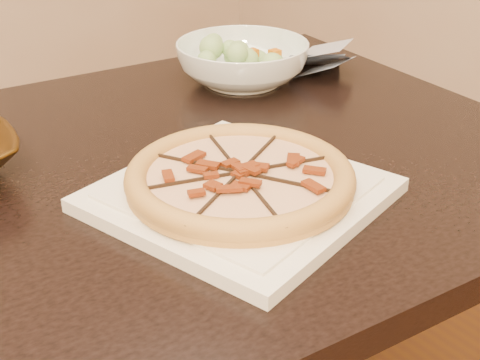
{
  "coord_description": "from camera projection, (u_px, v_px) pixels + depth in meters",
  "views": [
    {
      "loc": [
        -0.17,
        -0.83,
        1.17
      ],
      "look_at": [
        0.27,
        -0.25,
        0.78
      ],
      "focal_mm": 50.0,
      "sensor_mm": 36.0,
      "label": 1
    }
  ],
  "objects": [
    {
      "name": "salad",
      "position": [
        243.0,
        33.0,
        1.19
      ],
      "size": [
        0.13,
        0.11,
        0.04
      ],
      "color": "#96BA63",
      "rests_on": "salad_bowl"
    },
    {
      "name": "dining_table",
      "position": [
        109.0,
        246.0,
        0.95
      ],
      "size": [
        1.38,
        0.97,
        0.75
      ],
      "color": "black",
      "rests_on": "floor"
    },
    {
      "name": "cling_film",
      "position": [
        317.0,
        61.0,
        1.26
      ],
      "size": [
        0.19,
        0.15,
        0.05
      ],
      "primitive_type": null,
      "rotation": [
        0.0,
        0.0,
        -0.04
      ],
      "color": "silver",
      "rests_on": "dining_table"
    },
    {
      "name": "salad_bowl",
      "position": [
        242.0,
        63.0,
        1.21
      ],
      "size": [
        0.26,
        0.26,
        0.07
      ],
      "primitive_type": "imported",
      "rotation": [
        0.0,
        0.0,
        0.11
      ],
      "color": "white",
      "rests_on": "dining_table"
    },
    {
      "name": "plate",
      "position": [
        240.0,
        194.0,
        0.84
      ],
      "size": [
        0.38,
        0.38,
        0.02
      ],
      "color": "silver",
      "rests_on": "dining_table"
    },
    {
      "name": "pizza",
      "position": [
        240.0,
        177.0,
        0.82
      ],
      "size": [
        0.29,
        0.29,
        0.03
      ],
      "color": "gold",
      "rests_on": "plate"
    }
  ]
}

